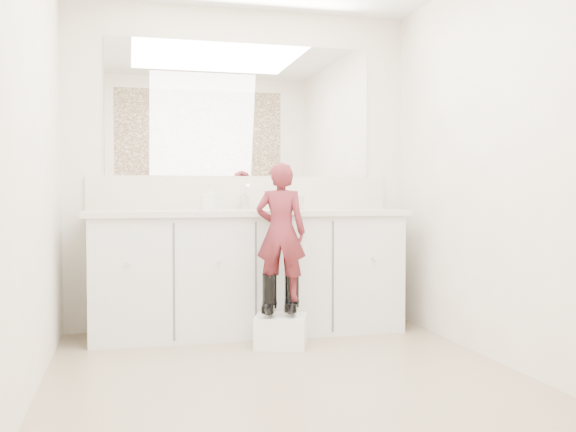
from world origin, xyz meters
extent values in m
plane|color=#8C785C|center=(0.00, 0.00, 0.00)|extent=(3.00, 3.00, 0.00)
plane|color=beige|center=(0.00, 1.50, 1.20)|extent=(2.60, 0.00, 2.60)
plane|color=beige|center=(0.00, -1.50, 1.20)|extent=(2.60, 0.00, 2.60)
plane|color=beige|center=(-1.30, 0.00, 1.20)|extent=(0.00, 3.00, 3.00)
plane|color=beige|center=(1.30, 0.00, 1.20)|extent=(0.00, 3.00, 3.00)
cube|color=silver|center=(0.00, 1.23, 0.42)|extent=(2.20, 0.55, 0.85)
cube|color=beige|center=(0.00, 1.21, 0.87)|extent=(2.28, 0.58, 0.04)
cube|color=beige|center=(0.00, 1.49, 1.02)|extent=(2.28, 0.03, 0.25)
cube|color=white|center=(0.00, 1.49, 1.64)|extent=(2.00, 0.02, 1.00)
cylinder|color=silver|center=(0.00, 1.38, 0.94)|extent=(0.08, 0.08, 0.10)
imported|color=beige|center=(0.37, 1.23, 0.94)|extent=(0.12, 0.12, 0.11)
imported|color=silver|center=(-0.27, 1.25, 0.98)|extent=(0.11, 0.11, 0.18)
cube|color=white|center=(0.13, 0.75, 0.10)|extent=(0.40, 0.36, 0.21)
imported|color=#9C3036|center=(0.13, 0.75, 0.76)|extent=(0.38, 0.31, 0.90)
cylinder|color=pink|center=(0.20, 0.75, 0.86)|extent=(0.13, 0.06, 0.06)
camera|label=1|loc=(-0.83, -3.32, 1.01)|focal=40.00mm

